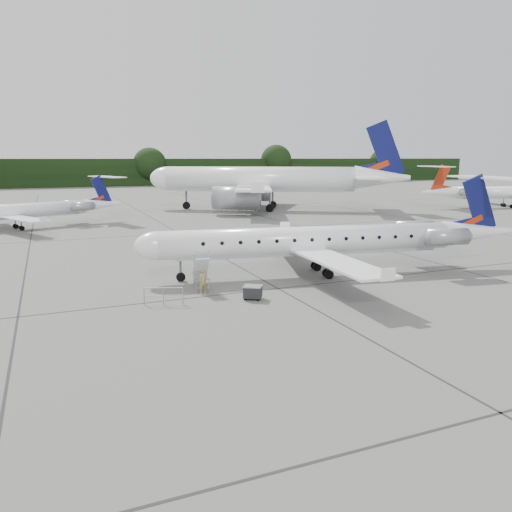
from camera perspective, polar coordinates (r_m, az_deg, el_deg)
name	(u,v)px	position (r m, az deg, el deg)	size (l,w,h in m)	color
ground	(401,297)	(31.46, 16.24, -4.57)	(320.00, 320.00, 0.00)	#62625F
treeline	(116,172)	(154.69, -15.71, 9.17)	(260.00, 4.00, 8.00)	black
main_regional_jet	(310,227)	(35.57, 6.17, 3.35)	(27.26, 19.63, 6.99)	white
airstair	(201,272)	(32.18, -6.33, -1.83)	(0.85, 2.32, 2.19)	white
passenger	(203,281)	(30.98, -6.05, -2.88)	(0.59, 0.38, 1.61)	#937F50
safety_railing	(164,296)	(29.10, -10.53, -4.56)	(2.20, 0.08, 1.00)	gray
baggage_cart	(253,292)	(29.74, -0.36, -4.13)	(1.03, 0.83, 0.89)	black
bg_narrowbody	(260,167)	(80.36, 0.41, 10.16)	(38.28, 27.56, 13.74)	white
bg_regional_left	(9,204)	(64.57, -26.40, 5.32)	(22.91, 16.49, 6.01)	white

